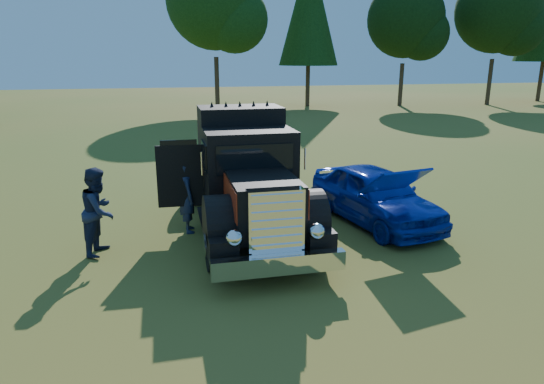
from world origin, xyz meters
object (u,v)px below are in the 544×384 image
Objects in this scene: spectator_near at (188,197)px; spectator_far at (99,211)px; diamond_t_truck at (247,181)px; hotrod_coupe at (375,195)px.

spectator_far is at bearing 113.02° from spectator_near.
diamond_t_truck is 3.41m from hotrod_coupe.
hotrod_coupe is at bearing -69.77° from spectator_far.
spectator_far reaches higher than spectator_near.
hotrod_coupe is (3.37, -0.07, -0.54)m from diamond_t_truck.
diamond_t_truck is 1.56× the size of hotrod_coupe.
spectator_far is (-6.74, -0.55, 0.22)m from hotrod_coupe.
spectator_far reaches higher than hotrod_coupe.
spectator_far is (-3.38, -0.61, -0.31)m from diamond_t_truck.
diamond_t_truck is 1.49m from spectator_near.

